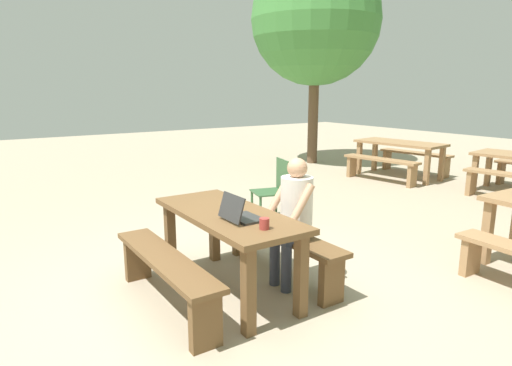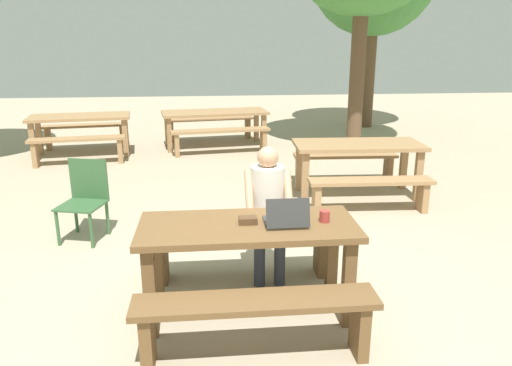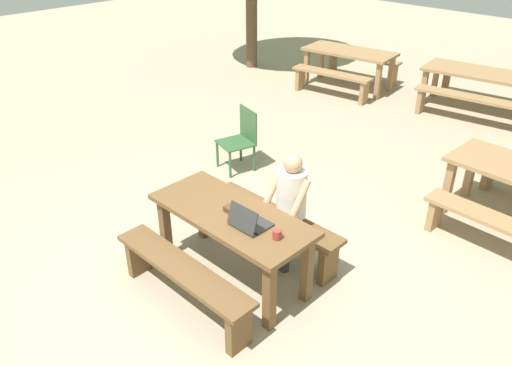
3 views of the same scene
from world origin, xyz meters
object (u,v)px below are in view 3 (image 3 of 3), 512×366
Objects in this scene: laptop at (249,221)px; small_pouch at (232,210)px; coffee_mug at (277,234)px; person_seated at (289,202)px; plastic_chair at (241,138)px; picnic_table_mid at (349,56)px; picnic_table_distant at (485,78)px; picnic_table_front at (231,224)px.

laptop reaches higher than small_pouch.
person_seated is at bearing 122.27° from coffee_mug.
plastic_chair is (-2.24, 1.73, -0.36)m from coffee_mug.
picnic_table_mid is at bearing 118.84° from plastic_chair.
plastic_chair is at bearing -42.93° from laptop.
coffee_mug is at bearing -68.16° from picnic_table_mid.
plastic_chair is 4.77m from picnic_table_distant.
plastic_chair reaches higher than picnic_table_mid.
laptop is 2.64m from plastic_chair.
picnic_table_mid is at bearing 114.82° from small_pouch.
picnic_table_distant is at bearing 5.39° from picnic_table_mid.
picnic_table_mid is (-2.85, 5.11, -0.09)m from person_seated.
person_seated reaches higher than picnic_table_distant.
coffee_mug is 6.54m from picnic_table_mid.
laptop is 0.38× the size of plastic_chair.
picnic_table_mid is at bearing -63.53° from laptop.
coffee_mug is 0.04× the size of picnic_table_distant.
small_pouch is (0.00, 0.01, 0.16)m from picnic_table_front.
coffee_mug is at bearing -174.17° from laptop.
person_seated reaches higher than plastic_chair.
person_seated reaches higher than coffee_mug.
picnic_table_front is 1.95× the size of plastic_chair.
picnic_table_mid is at bearing 119.14° from person_seated.
small_pouch is at bearing -11.09° from laptop.
picnic_table_distant is (-0.16, 6.25, -0.02)m from picnic_table_front.
small_pouch is at bearing 178.09° from coffee_mug.
plastic_chair reaches higher than picnic_table_front.
small_pouch reaches higher than picnic_table_front.
picnic_table_mid is (-2.62, 5.67, -0.15)m from small_pouch.
picnic_table_front is 0.62m from person_seated.
small_pouch is 6.25m from picnic_table_distant.
coffee_mug is 0.07× the size of person_seated.
laptop reaches higher than picnic_table_mid.
laptop is 0.15× the size of picnic_table_distant.
plastic_chair is (-1.64, 1.71, -0.34)m from small_pouch.
picnic_table_front is 18.62× the size of coffee_mug.
small_pouch is 0.11× the size of person_seated.
picnic_table_mid is (-3.22, 5.69, -0.17)m from coffee_mug.
small_pouch is 0.08× the size of picnic_table_mid.
picnic_table_distant is (-0.16, 6.24, -0.17)m from small_pouch.
person_seated reaches higher than picnic_table_mid.
picnic_table_mid is at bearing 114.78° from picnic_table_front.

